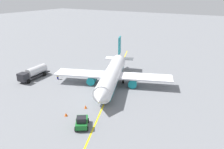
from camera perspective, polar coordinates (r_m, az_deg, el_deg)
The scene contains 8 objects.
ground_plane at distance 55.89m, azimuth 0.00°, elevation -2.88°, with size 400.00×400.00×0.00m, color slate.
airplane at distance 55.28m, azimuth 0.08°, elevation -0.07°, with size 30.09×29.28×9.87m.
fuel_tanker at distance 63.54m, azimuth -19.48°, elevation 0.49°, with size 9.74×3.35×3.15m.
pushback_tug at distance 39.67m, azimuth -7.77°, elevation -11.99°, with size 4.10×3.81×2.20m.
refueling_worker at distance 61.49m, azimuth -13.81°, elevation -0.44°, with size 0.57×0.63×1.71m.
safety_cone_nose at distance 45.70m, azimuth -6.79°, elevation -8.23°, with size 0.59×0.59×0.66m, color #F2590F.
safety_cone_wingtip at distance 43.69m, azimuth -11.74°, elevation -10.00°, with size 0.59×0.59×0.66m, color #F2590F.
taxi_line_marking at distance 55.89m, azimuth 0.00°, elevation -2.88°, with size 71.12×0.30×0.01m, color yellow.
Camera 1 is at (44.19, 26.04, 22.21)m, focal length 35.60 mm.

